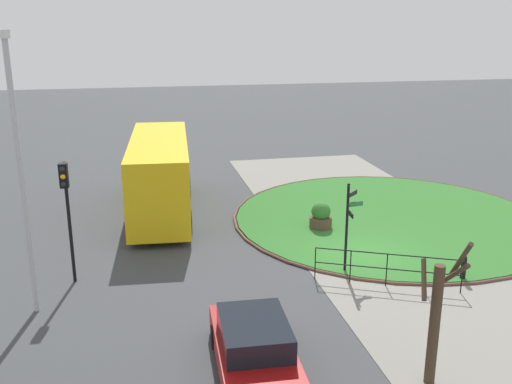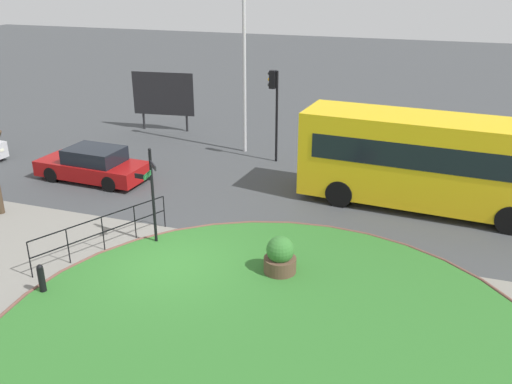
% 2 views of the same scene
% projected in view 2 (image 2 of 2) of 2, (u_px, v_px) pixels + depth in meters
% --- Properties ---
extents(ground, '(120.00, 120.00, 0.00)m').
position_uv_depth(ground, '(172.00, 266.00, 16.27)').
color(ground, '#3D3F42').
extents(sidewalk_paving, '(32.00, 8.29, 0.02)m').
position_uv_depth(sidewalk_paving, '(139.00, 298.00, 14.64)').
color(sidewalk_paving, gray).
rests_on(sidewalk_paving, ground).
extents(grass_island, '(13.38, 13.38, 0.10)m').
position_uv_depth(grass_island, '(266.00, 349.00, 12.65)').
color(grass_island, '#2D6B28').
rests_on(grass_island, ground).
extents(grass_kerb_ring, '(13.69, 13.69, 0.11)m').
position_uv_depth(grass_kerb_ring, '(266.00, 348.00, 12.65)').
color(grass_kerb_ring, brown).
rests_on(grass_kerb_ring, ground).
extents(signpost_directional, '(1.06, 0.62, 3.20)m').
position_uv_depth(signpost_directional, '(152.00, 191.00, 16.86)').
color(signpost_directional, black).
rests_on(signpost_directional, ground).
extents(bollard_foreground, '(0.18, 0.18, 0.90)m').
position_uv_depth(bollard_foreground, '(42.00, 279.00, 14.69)').
color(bollard_foreground, black).
rests_on(bollard_foreground, ground).
extents(railing_grass_edge, '(2.03, 4.24, 1.15)m').
position_uv_depth(railing_grass_edge, '(103.00, 229.00, 16.90)').
color(railing_grass_edge, black).
rests_on(railing_grass_edge, ground).
extents(bus_yellow, '(9.20, 3.10, 3.37)m').
position_uv_depth(bus_yellow, '(429.00, 161.00, 19.60)').
color(bus_yellow, yellow).
rests_on(bus_yellow, ground).
extents(car_far_lane, '(4.67, 2.04, 1.40)m').
position_uv_depth(car_far_lane, '(93.00, 165.00, 22.66)').
color(car_far_lane, maroon).
rests_on(car_far_lane, ground).
extents(traffic_light_near, '(0.49, 0.27, 4.09)m').
position_uv_depth(traffic_light_near, '(274.00, 96.00, 24.06)').
color(traffic_light_near, black).
rests_on(traffic_light_near, ground).
extents(lamppost_tall, '(0.32, 0.32, 8.11)m').
position_uv_depth(lamppost_tall, '(244.00, 59.00, 24.89)').
color(lamppost_tall, '#B7B7BC').
rests_on(lamppost_tall, ground).
extents(billboard_left, '(3.37, 0.56, 3.13)m').
position_uv_depth(billboard_left, '(163.00, 95.00, 29.26)').
color(billboard_left, black).
rests_on(billboard_left, ground).
extents(planter_near_signpost, '(0.93, 0.93, 1.19)m').
position_uv_depth(planter_near_signpost, '(280.00, 258.00, 15.62)').
color(planter_near_signpost, brown).
rests_on(planter_near_signpost, ground).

